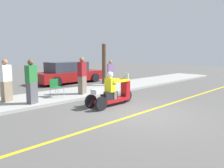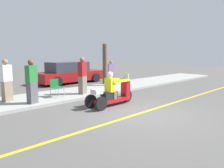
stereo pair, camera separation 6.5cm
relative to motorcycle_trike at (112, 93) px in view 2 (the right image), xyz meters
name	(u,v)px [view 2 (the right image)]	position (x,y,z in m)	size (l,w,h in m)	color
ground_plane	(140,113)	(-0.13, -1.55, -0.50)	(60.00, 60.00, 0.00)	#565451
lane_stripe	(142,113)	(-0.01, -1.55, -0.49)	(24.00, 0.12, 0.01)	gold
sidewalk_strip	(68,94)	(-0.13, 3.05, -0.44)	(28.00, 2.80, 0.12)	#9E9E99
motorcycle_trike	(112,93)	(0.00, 0.00, 0.00)	(2.32, 0.71, 1.39)	black
spectator_with_child	(32,82)	(-2.37, 2.15, 0.47)	(0.48, 0.37, 1.76)	#515156
spectator_end_of_line	(82,76)	(0.32, 2.39, 0.49)	(0.49, 0.39, 1.81)	#726656
spectator_far_back	(6,81)	(-2.96, 3.22, 0.47)	(0.47, 0.36, 1.75)	gray
spectator_by_tree	(111,73)	(3.35, 3.48, 0.37)	(0.42, 0.33, 1.55)	#726656
folding_chair_set_back	(56,86)	(-0.99, 2.69, 0.13)	(0.49, 0.49, 0.82)	#A5A8AD
parked_car_lot_center	(70,73)	(2.55, 6.85, 0.21)	(4.89, 1.97, 1.50)	maroon
tree_trunk	(105,64)	(3.53, 4.25, 0.91)	(0.28, 0.28, 2.58)	brown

